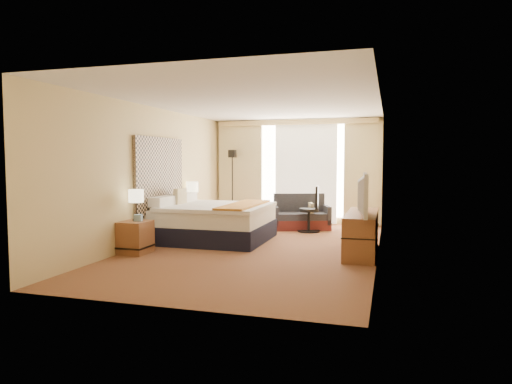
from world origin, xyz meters
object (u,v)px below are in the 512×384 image
(loveseat, at_px, (301,217))
(lamp_right, at_px, (192,188))
(desk_chair, at_px, (311,211))
(media_dresser, at_px, (362,233))
(lamp_left, at_px, (136,197))
(nightstand_left, at_px, (135,237))
(floor_lamp, at_px, (232,171))
(television, at_px, (358,194))
(nightstand_right, at_px, (195,219))
(bed, at_px, (214,222))

(loveseat, height_order, lamp_right, lamp_right)
(loveseat, bearing_deg, desk_chair, -70.87)
(media_dresser, height_order, lamp_left, lamp_left)
(loveseat, xyz_separation_m, lamp_right, (-2.24, -1.06, 0.71))
(nightstand_left, height_order, media_dresser, media_dresser)
(lamp_right, bearing_deg, media_dresser, -20.74)
(floor_lamp, bearing_deg, desk_chair, -24.69)
(nightstand_left, height_order, television, television)
(nightstand_right, bearing_deg, bed, -49.42)
(floor_lamp, bearing_deg, loveseat, -18.41)
(media_dresser, xyz_separation_m, lamp_right, (-3.76, 1.42, 0.63))
(lamp_left, height_order, television, television)
(media_dresser, distance_m, loveseat, 2.92)
(bed, bearing_deg, lamp_left, -118.26)
(bed, relative_size, floor_lamp, 1.14)
(floor_lamp, height_order, desk_chair, floor_lamp)
(desk_chair, bearing_deg, loveseat, 124.57)
(nightstand_left, distance_m, loveseat, 4.15)
(floor_lamp, xyz_separation_m, desk_chair, (2.20, -1.01, -0.85))
(nightstand_right, bearing_deg, lamp_right, -155.03)
(bed, bearing_deg, nightstand_left, -117.48)
(desk_chair, bearing_deg, bed, -140.98)
(floor_lamp, bearing_deg, lamp_right, -101.65)
(loveseat, bearing_deg, floor_lamp, 141.63)
(lamp_left, bearing_deg, lamp_right, 91.34)
(bed, xyz_separation_m, desk_chair, (1.68, 1.60, 0.08))
(media_dresser, distance_m, desk_chair, 2.43)
(media_dresser, bearing_deg, floor_lamp, 137.57)
(nightstand_left, xyz_separation_m, lamp_left, (-0.00, 0.05, 0.69))
(bed, height_order, television, television)
(loveseat, height_order, lamp_left, lamp_left)
(media_dresser, height_order, desk_chair, desk_chair)
(media_dresser, bearing_deg, bed, 170.08)
(lamp_left, bearing_deg, loveseat, 57.98)
(lamp_left, bearing_deg, bed, 61.74)
(lamp_right, bearing_deg, loveseat, 25.43)
(loveseat, bearing_deg, television, -83.06)
(bed, bearing_deg, desk_chair, 43.54)
(lamp_right, xyz_separation_m, television, (3.71, -1.83, 0.06))
(television, bearing_deg, floor_lamp, 39.64)
(nightstand_left, distance_m, floor_lamp, 4.30)
(floor_lamp, distance_m, television, 4.88)
(loveseat, distance_m, television, 3.34)
(nightstand_right, relative_size, loveseat, 0.38)
(nightstand_left, distance_m, lamp_right, 2.57)
(media_dresser, bearing_deg, lamp_right, 159.26)
(bed, xyz_separation_m, floor_lamp, (-0.52, 2.61, 0.93))
(media_dresser, bearing_deg, nightstand_left, -164.16)
(media_dresser, height_order, floor_lamp, floor_lamp)
(media_dresser, height_order, bed, bed)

